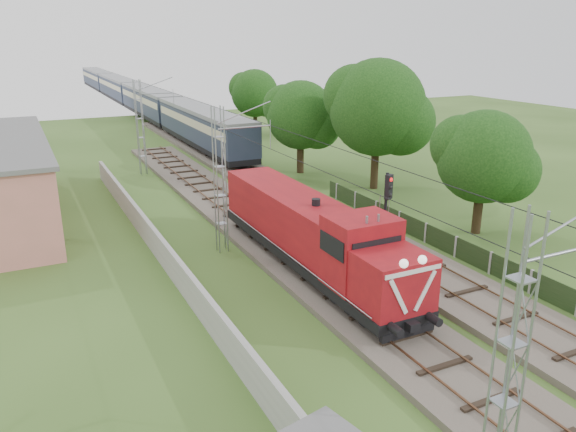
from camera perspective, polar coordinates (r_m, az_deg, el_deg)
ground at (r=23.33m, az=10.89°, el=-11.99°), size 140.00×140.00×0.00m
track_main at (r=28.49m, az=2.49°, el=-5.51°), size 4.20×70.00×0.45m
track_side at (r=41.56m, az=-0.00°, el=2.14°), size 4.20×80.00×0.45m
catenary at (r=30.45m, az=-6.84°, el=3.63°), size 3.31×70.00×8.00m
boundary_wall at (r=30.52m, az=-12.91°, el=-3.18°), size 0.25×40.00×1.50m
fence at (r=30.01m, az=19.88°, el=-4.51°), size 0.12×32.00×1.20m
locomotive at (r=27.91m, az=2.36°, el=-1.67°), size 2.85×16.25×4.13m
coach_rake at (r=93.97m, az=-15.55°, el=11.91°), size 3.19×95.26×3.69m
signal_post at (r=27.13m, az=10.01°, el=0.87°), size 0.57×0.46×5.35m
tree_a at (r=34.91m, az=19.34°, el=5.59°), size 5.75×5.47×7.45m
tree_b at (r=43.53m, az=9.19°, el=10.71°), size 7.66×7.29×9.93m
tree_c at (r=48.38m, az=1.38°, el=10.13°), size 6.10×5.81×7.90m
tree_d at (r=68.52m, az=-3.33°, el=12.29°), size 5.90×5.62×7.65m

